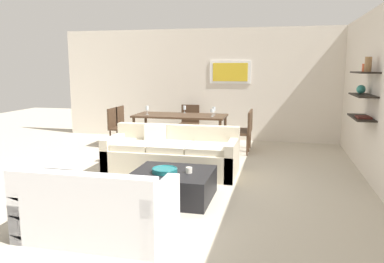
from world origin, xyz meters
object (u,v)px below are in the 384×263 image
(dining_chair_head, at_px, (189,121))
(dining_chair_right_near, at_px, (244,130))
(wine_glass_right_far, at_px, (214,109))
(decorative_bowl, at_px, (165,170))
(wine_glass_head, at_px, (184,108))
(coffee_table, at_px, (173,185))
(dining_chair_right_far, at_px, (245,127))
(sofa_beige, at_px, (172,156))
(loveseat_white, at_px, (97,209))
(dining_table, at_px, (180,118))
(dining_chair_left_far, at_px, (124,123))
(dining_chair_left_near, at_px, (117,125))
(candle_jar, at_px, (189,170))
(wine_glass_left_near, at_px, (147,108))
(wine_glass_right_near, at_px, (212,111))

(dining_chair_head, xyz_separation_m, dining_chair_right_near, (1.41, -1.03, 0.00))
(dining_chair_head, distance_m, wine_glass_right_far, 1.10)
(decorative_bowl, bearing_deg, wine_glass_head, 100.12)
(decorative_bowl, bearing_deg, coffee_table, 40.12)
(decorative_bowl, height_order, dining_chair_head, dining_chair_head)
(dining_chair_right_far, xyz_separation_m, dining_chair_right_near, (0.00, -0.39, 0.00))
(sofa_beige, distance_m, decorative_bowl, 1.35)
(decorative_bowl, bearing_deg, dining_chair_right_far, 77.39)
(dining_chair_right_far, distance_m, dining_chair_right_near, 0.39)
(loveseat_white, height_order, dining_chair_right_far, dining_chair_right_far)
(dining_table, xyz_separation_m, wine_glass_right_far, (0.73, 0.11, 0.20))
(dining_table, height_order, dining_chair_right_near, dining_chair_right_near)
(loveseat_white, relative_size, dining_table, 0.78)
(loveseat_white, bearing_deg, dining_chair_left_far, 109.87)
(dining_chair_head, bearing_deg, dining_chair_left_far, -155.41)
(sofa_beige, bearing_deg, dining_chair_left_near, 135.78)
(dining_chair_left_near, height_order, dining_chair_left_far, same)
(candle_jar, distance_m, dining_chair_left_near, 3.80)
(dining_chair_left_far, height_order, wine_glass_left_near, wine_glass_left_near)
(wine_glass_right_near, relative_size, wine_glass_right_far, 0.89)
(dining_chair_left_near, bearing_deg, coffee_table, -54.16)
(sofa_beige, relative_size, loveseat_white, 1.42)
(wine_glass_right_near, bearing_deg, wine_glass_right_far, 90.00)
(dining_chair_right_far, xyz_separation_m, wine_glass_head, (-1.41, 0.18, 0.36))
(dining_chair_right_far, bearing_deg, sofa_beige, -116.46)
(candle_jar, height_order, dining_chair_right_far, dining_chair_right_far)
(coffee_table, distance_m, dining_table, 3.27)
(dining_chair_right_near, relative_size, dining_chair_left_far, 1.00)
(dining_chair_left_near, relative_size, wine_glass_right_near, 5.44)
(coffee_table, height_order, dining_table, dining_table)
(dining_chair_right_near, bearing_deg, wine_glass_left_near, 177.66)
(decorative_bowl, distance_m, wine_glass_left_near, 3.44)
(wine_glass_head, bearing_deg, dining_chair_right_near, -21.87)
(coffee_table, distance_m, candle_jar, 0.33)
(coffee_table, bearing_deg, dining_chair_left_far, 122.56)
(candle_jar, bearing_deg, wine_glass_right_near, 94.44)
(coffee_table, bearing_deg, wine_glass_left_near, 115.54)
(coffee_table, xyz_separation_m, wine_glass_head, (-0.73, 3.52, 0.67))
(coffee_table, distance_m, wine_glass_right_far, 3.33)
(loveseat_white, bearing_deg, wine_glass_right_near, 84.01)
(sofa_beige, height_order, loveseat_white, same)
(wine_glass_right_far, bearing_deg, dining_table, -171.64)
(coffee_table, bearing_deg, sofa_beige, 106.64)
(wine_glass_left_near, bearing_deg, coffee_table, -64.46)
(wine_glass_left_near, relative_size, wine_glass_head, 1.16)
(dining_chair_left_far, bearing_deg, dining_chair_right_near, -7.85)
(dining_chair_head, bearing_deg, dining_table, -90.00)
(sofa_beige, relative_size, wine_glass_right_far, 12.09)
(dining_chair_left_near, xyz_separation_m, wine_glass_left_near, (0.68, 0.09, 0.38))
(wine_glass_right_near, height_order, wine_glass_right_far, wine_glass_right_far)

